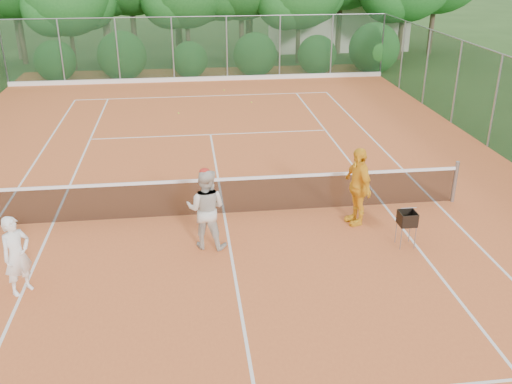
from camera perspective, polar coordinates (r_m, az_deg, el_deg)
ground at (r=14.16m, az=-3.20°, el=-2.27°), size 120.00×120.00×0.00m
clay_court at (r=14.16m, az=-3.20°, el=-2.23°), size 18.00×36.00×0.02m
club_building at (r=38.29m, az=8.03°, el=16.45°), size 8.00×5.00×3.00m
tennis_net at (r=13.94m, az=-3.25°, el=-0.30°), size 11.97×0.10×1.10m
player_white at (r=11.65m, az=-22.80°, el=-5.86°), size 0.67×0.68×1.59m
player_center_grp at (r=12.32m, az=-5.02°, el=-1.67°), size 1.04×0.91×1.85m
player_yellow at (r=13.54m, az=10.13°, el=0.59°), size 0.66×1.17×1.89m
ball_hopper at (r=12.84m, az=14.89°, el=-2.64°), size 0.36×0.36×0.82m
stray_ball_a at (r=22.73m, az=-7.74°, el=7.82°), size 0.07×0.07×0.07m
stray_ball_b at (r=26.24m, az=-3.21°, el=10.14°), size 0.07×0.07×0.07m
stray_ball_c at (r=24.12m, az=-0.45°, el=8.96°), size 0.07×0.07×0.07m
court_markings at (r=14.15m, az=-3.20°, el=-2.19°), size 11.03×23.83×0.01m
fence_back at (r=28.11m, az=-5.62°, el=14.03°), size 18.07×0.07×3.00m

